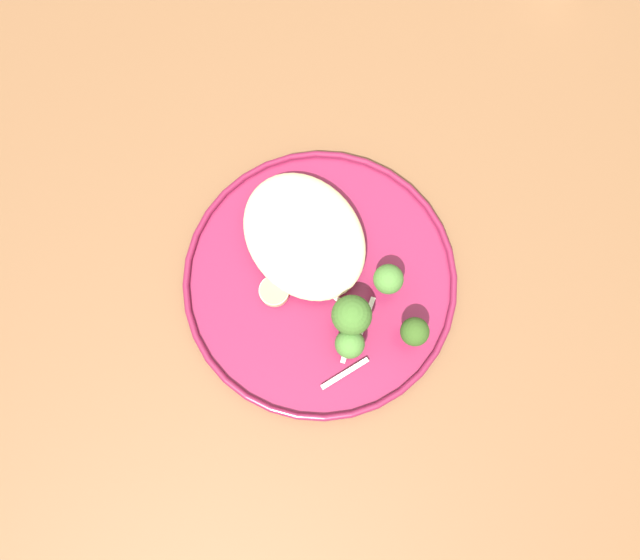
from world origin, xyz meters
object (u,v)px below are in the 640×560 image
seared_scallop_right_edge (274,291)px  broccoli_floret_split_head (388,280)px  broccoli_floret_rear_charred (413,333)px  broccoli_floret_small_sprig (352,315)px  seared_scallop_on_noodles (301,239)px  seared_scallop_front_small (327,258)px  dinner_plate (320,282)px  seared_scallop_tilted_round (299,197)px  broccoli_floret_left_leaning (350,344)px  seared_scallop_center_golden (327,210)px

seared_scallop_right_edge → broccoli_floret_split_head: (0.06, 0.10, 0.02)m
seared_scallop_right_edge → broccoli_floret_rear_charred: broccoli_floret_rear_charred is taller
broccoli_floret_small_sprig → seared_scallop_on_noodles: bearing=175.8°
broccoli_floret_rear_charred → broccoli_floret_small_sprig: broccoli_floret_small_sprig is taller
seared_scallop_on_noodles → broccoli_floret_rear_charred: broccoli_floret_rear_charred is taller
seared_scallop_on_noodles → broccoli_floret_split_head: 0.10m
seared_scallop_front_small → dinner_plate: bearing=-52.9°
seared_scallop_tilted_round → seared_scallop_right_edge: size_ratio=0.79×
seared_scallop_front_small → broccoli_floret_left_leaning: bearing=-22.0°
seared_scallop_center_golden → broccoli_floret_small_sprig: broccoli_floret_small_sprig is taller
seared_scallop_on_noodles → broccoli_floret_split_head: broccoli_floret_split_head is taller
broccoli_floret_small_sprig → broccoli_floret_left_leaning: bearing=-38.8°
dinner_plate → broccoli_floret_small_sprig: 0.07m
seared_scallop_on_noodles → seared_scallop_front_small: bearing=19.2°
seared_scallop_front_small → seared_scallop_center_golden: (-0.04, 0.03, 0.00)m
broccoli_floret_small_sprig → broccoli_floret_split_head: 0.05m
broccoli_floret_rear_charred → broccoli_floret_small_sprig: size_ratio=0.86×
dinner_plate → seared_scallop_center_golden: bearing=139.0°
dinner_plate → broccoli_floret_small_sprig: bearing=1.6°
seared_scallop_on_noodles → broccoli_floret_left_leaning: 0.12m
dinner_plate → seared_scallop_right_edge: (-0.02, -0.05, 0.01)m
dinner_plate → broccoli_floret_rear_charred: bearing=22.3°
broccoli_floret_left_leaning → seared_scallop_front_small: bearing=158.0°
broccoli_floret_rear_charred → seared_scallop_tilted_round: bearing=-177.5°
seared_scallop_tilted_round → seared_scallop_center_golden: bearing=28.8°
seared_scallop_on_noodles → seared_scallop_center_golden: 0.04m
seared_scallop_on_noodles → broccoli_floret_small_sprig: (0.10, -0.01, 0.03)m
seared_scallop_tilted_round → seared_scallop_on_noodles: bearing=-32.6°
seared_scallop_right_edge → broccoli_floret_split_head: bearing=58.5°
seared_scallop_center_golden → seared_scallop_right_edge: size_ratio=0.71×
seared_scallop_right_edge → broccoli_floret_rear_charred: (0.12, 0.09, 0.02)m
seared_scallop_on_noodles → seared_scallop_right_edge: (0.03, -0.05, 0.00)m
seared_scallop_tilted_round → broccoli_floret_rear_charred: (0.19, 0.01, 0.02)m
seared_scallop_right_edge → broccoli_floret_rear_charred: bearing=36.2°
seared_scallop_front_small → broccoli_floret_rear_charred: bearing=10.4°
seared_scallop_on_noodles → dinner_plate: bearing=-10.5°
seared_scallop_right_edge → broccoli_floret_rear_charred: 0.15m
dinner_plate → seared_scallop_right_edge: seared_scallop_right_edge is taller
seared_scallop_front_small → seared_scallop_center_golden: seared_scallop_center_golden is taller
seared_scallop_front_small → seared_scallop_center_golden: size_ratio=1.18×
seared_scallop_on_noodles → broccoli_floret_small_sprig: size_ratio=0.45×
seared_scallop_right_edge → broccoli_floret_left_leaning: size_ratio=0.73×
seared_scallop_front_small → broccoli_floret_split_head: (0.06, 0.03, 0.02)m
broccoli_floret_left_leaning → broccoli_floret_small_sprig: bearing=141.2°
broccoli_floret_left_leaning → broccoli_floret_split_head: broccoli_floret_split_head is taller
seared_scallop_tilted_round → broccoli_floret_left_leaning: size_ratio=0.58×
seared_scallop_on_noodles → seared_scallop_tilted_round: (-0.04, 0.02, 0.00)m
dinner_plate → seared_scallop_center_golden: 0.08m
dinner_plate → seared_scallop_right_edge: bearing=-111.2°
seared_scallop_center_golden → seared_scallop_right_edge: (0.04, -0.10, -0.00)m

